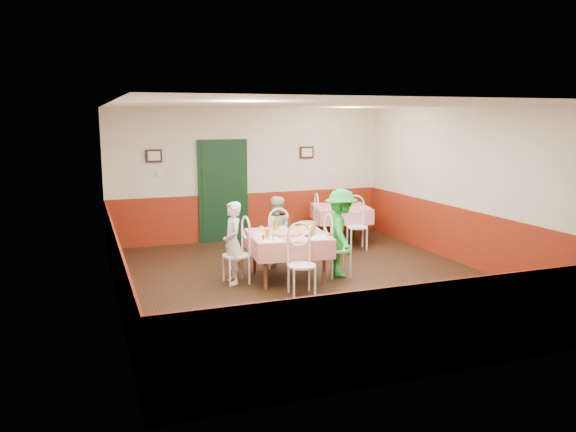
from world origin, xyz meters
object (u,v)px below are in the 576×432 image
object	(u,v)px
chair_left	(236,255)
chair_far	(276,241)
main_table	(288,257)
glass_c	(275,225)
glass_b	(313,230)
wallet	(309,236)
glass_a	(268,234)
chair_near	(302,266)
beer_bottle	(289,222)
diner_right	(341,233)
chair_second_a	(308,223)
diner_left	(233,243)
second_table	(341,224)
pizza	(287,233)
chair_second_b	(357,227)
chair_right	(338,249)
diner_far	(276,231)

from	to	relation	value
chair_left	chair_far	distance (m)	1.20
main_table	glass_c	xyz separation A→B (m)	(-0.08, 0.40, 0.45)
glass_b	wallet	size ratio (longest dim) A/B	1.33
chair_far	glass_a	world-z (taller)	chair_far
main_table	wallet	xyz separation A→B (m)	(0.23, -0.30, 0.40)
glass_c	chair_near	bearing A→B (deg)	-90.81
beer_bottle	main_table	bearing A→B (deg)	-113.35
chair_near	diner_right	bearing A→B (deg)	43.25
main_table	chair_far	xyz separation A→B (m)	(0.10, 0.84, 0.08)
glass_b	beer_bottle	xyz separation A→B (m)	(-0.19, 0.59, 0.04)
chair_far	chair_left	bearing A→B (deg)	44.15
chair_second_a	diner_left	size ratio (longest dim) A/B	0.69
glass_b	beer_bottle	bearing A→B (deg)	107.70
second_table	pizza	world-z (taller)	pizza
second_table	pizza	bearing A→B (deg)	-132.00
glass_b	diner_right	distance (m)	0.58
chair_second_a	diner_right	xyz separation A→B (m)	(-0.39, -2.37, 0.28)
chair_second_b	glass_c	xyz separation A→B (m)	(-2.11, -1.11, 0.38)
beer_bottle	glass_c	bearing A→B (deg)	169.65
beer_bottle	diner_right	distance (m)	0.88
chair_far	diner_right	size ratio (longest dim) A/B	0.62
glass_c	wallet	world-z (taller)	glass_c
chair_left	chair_right	world-z (taller)	same
chair_second_b	diner_far	xyz separation A→B (m)	(-1.93, -0.62, 0.17)
chair_near	glass_b	size ratio (longest dim) A/B	6.13
chair_near	chair_second_b	size ratio (longest dim) A/B	1.00
chair_left	wallet	world-z (taller)	chair_left
chair_near	diner_far	world-z (taller)	diner_far
chair_left	glass_a	xyz separation A→B (m)	(0.43, -0.30, 0.38)
chair_far	diner_far	xyz separation A→B (m)	(0.01, 0.05, 0.17)
beer_bottle	wallet	size ratio (longest dim) A/B	2.10
chair_far	wallet	xyz separation A→B (m)	(0.14, -1.15, 0.32)
chair_near	glass_b	world-z (taller)	glass_b
wallet	diner_far	distance (m)	1.21
chair_second_b	chair_far	bearing A→B (deg)	-148.32
chair_left	diner_far	distance (m)	1.25
main_table	chair_second_b	xyz separation A→B (m)	(2.04, 1.51, 0.08)
diner_left	diner_far	distance (m)	1.27
chair_far	diner_left	distance (m)	1.25
chair_near	chair_second_b	distance (m)	3.18
chair_far	wallet	size ratio (longest dim) A/B	8.18
glass_c	diner_far	bearing A→B (deg)	70.06
main_table	glass_b	size ratio (longest dim) A/B	8.31
chair_second_b	glass_a	distance (m)	3.02
second_table	wallet	world-z (taller)	wallet
glass_c	main_table	bearing A→B (deg)	-79.00
chair_right	chair_near	bearing A→B (deg)	131.17
second_table	pizza	xyz separation A→B (m)	(-2.06, -2.29, 0.40)
wallet	diner_left	size ratio (longest dim) A/B	0.08
glass_c	glass_a	bearing A→B (deg)	-118.99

